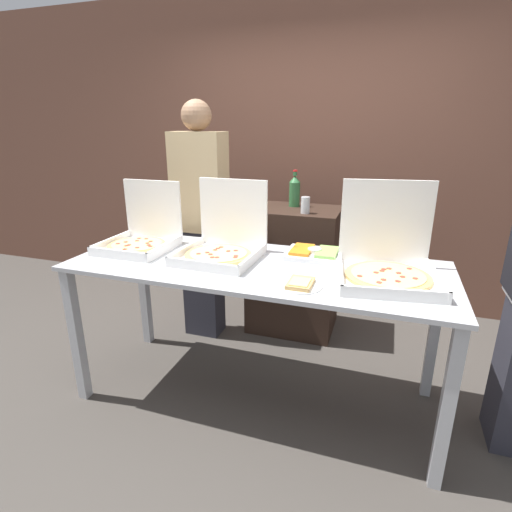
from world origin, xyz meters
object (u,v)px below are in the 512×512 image
at_px(pizza_box_far_right, 141,236).
at_px(person_guest_plaid, 201,219).
at_px(veggie_tray, 314,253).
at_px(pizza_box_near_right, 387,262).
at_px(paper_plate_front_left, 300,284).
at_px(soda_can_silver, 305,205).
at_px(soda_bottle, 295,191).
at_px(pizza_box_near_left, 222,244).

xyz_separation_m(pizza_box_far_right, person_guest_plaid, (0.14, 0.59, -0.01)).
xyz_separation_m(pizza_box_far_right, veggie_tray, (1.10, 0.17, -0.05)).
bearing_deg(pizza_box_far_right, person_guest_plaid, 76.51).
relative_size(pizza_box_near_right, paper_plate_front_left, 2.60).
height_order(pizza_box_far_right, veggie_tray, pizza_box_far_right).
bearing_deg(person_guest_plaid, pizza_box_far_right, 76.94).
bearing_deg(veggie_tray, person_guest_plaid, 156.30).
xyz_separation_m(paper_plate_front_left, veggie_tray, (-0.02, 0.48, 0.01)).
distance_m(soda_can_silver, person_guest_plaid, 0.81).
xyz_separation_m(veggie_tray, soda_bottle, (-0.33, 0.83, 0.24)).
relative_size(pizza_box_near_left, paper_plate_front_left, 2.15).
relative_size(pizza_box_near_left, veggie_tray, 1.39).
bearing_deg(pizza_box_far_right, soda_bottle, 51.58).
relative_size(paper_plate_front_left, veggie_tray, 0.65).
distance_m(pizza_box_far_right, soda_bottle, 1.28).
relative_size(veggie_tray, soda_can_silver, 2.76).
bearing_deg(pizza_box_far_right, pizza_box_near_left, -0.71).
relative_size(paper_plate_front_left, soda_bottle, 0.77).
height_order(soda_bottle, soda_can_silver, soda_bottle).
height_order(pizza_box_far_right, soda_can_silver, pizza_box_far_right).
bearing_deg(veggie_tray, pizza_box_near_right, -26.41).
bearing_deg(pizza_box_near_left, veggie_tray, 19.03).
height_order(paper_plate_front_left, soda_bottle, soda_bottle).
bearing_deg(soda_bottle, person_guest_plaid, -147.87).
height_order(pizza_box_near_right, soda_can_silver, pizza_box_near_right).
bearing_deg(pizza_box_near_right, person_guest_plaid, 146.86).
distance_m(pizza_box_near_left, paper_plate_front_left, 0.63).
relative_size(pizza_box_near_left, pizza_box_far_right, 1.09).
bearing_deg(soda_bottle, pizza_box_far_right, -127.99).
distance_m(pizza_box_near_right, soda_bottle, 1.29).
bearing_deg(paper_plate_front_left, person_guest_plaid, 137.61).
distance_m(pizza_box_near_left, soda_bottle, 1.03).
xyz_separation_m(pizza_box_near_right, veggie_tray, (-0.42, 0.21, -0.06)).
xyz_separation_m(pizza_box_near_right, pizza_box_near_left, (-0.95, 0.04, -0.01)).
bearing_deg(pizza_box_near_left, person_guest_plaid, 127.27).
bearing_deg(pizza_box_near_left, pizza_box_near_right, -1.10).
bearing_deg(pizza_box_near_right, paper_plate_front_left, -154.91).
bearing_deg(soda_bottle, pizza_box_near_left, -101.56).
height_order(pizza_box_near_right, person_guest_plaid, person_guest_plaid).
height_order(pizza_box_far_right, person_guest_plaid, person_guest_plaid).
bearing_deg(soda_bottle, soda_can_silver, -58.97).
bearing_deg(person_guest_plaid, soda_can_silver, -167.63).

